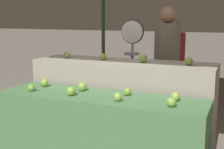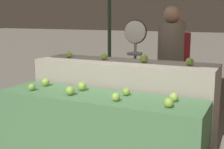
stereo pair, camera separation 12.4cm
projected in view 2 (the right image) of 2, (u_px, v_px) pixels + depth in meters
The scene contains 17 objects.
display_counter_front at pixel (99, 138), 3.00m from camera, with size 2.00×0.55×0.85m, color #4C7A4C.
display_counter_back at pixel (123, 110), 3.51m from camera, with size 2.00×0.55×1.10m, color gray.
apple_front_0 at pixel (32, 87), 3.11m from camera, with size 0.07×0.07×0.07m, color #7AA338.
apple_front_1 at pixel (70, 91), 2.92m from camera, with size 0.09×0.09×0.09m, color #84AD3D.
apple_front_2 at pixel (116, 97), 2.72m from camera, with size 0.08×0.08×0.08m, color #8EB247.
apple_front_3 at pixel (169, 103), 2.53m from camera, with size 0.08×0.08×0.08m, color #84AD3D.
apple_front_4 at pixel (46, 82), 3.31m from camera, with size 0.09×0.09×0.09m, color #84AD3D.
apple_front_5 at pixel (82, 86), 3.10m from camera, with size 0.09×0.09×0.09m, color #84AD3D.
apple_front_6 at pixel (126, 92), 2.91m from camera, with size 0.07×0.07×0.07m, color #7AA338.
apple_front_7 at pixel (174, 97), 2.71m from camera, with size 0.08×0.08×0.08m, color #8EB247.
apple_back_0 at pixel (69, 55), 3.69m from camera, with size 0.08×0.08×0.08m, color #8EB247.
apple_back_1 at pixel (104, 57), 3.51m from camera, with size 0.08×0.08×0.08m, color #84AD3D.
apple_back_2 at pixel (144, 59), 3.31m from camera, with size 0.09×0.09×0.09m, color #84AD3D.
apple_back_3 at pixel (190, 62), 3.10m from camera, with size 0.08×0.08×0.08m, color #7AA338.
produce_scale at pixel (135, 52), 4.06m from camera, with size 0.31×0.20×1.54m.
person_vendor_at_scale at pixel (170, 60), 4.20m from camera, with size 0.43×0.43×1.72m.
person_customer_left at pixel (178, 62), 4.85m from camera, with size 0.41×0.41×1.54m.
Camera 2 is at (1.33, -2.51, 1.58)m, focal length 50.00 mm.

